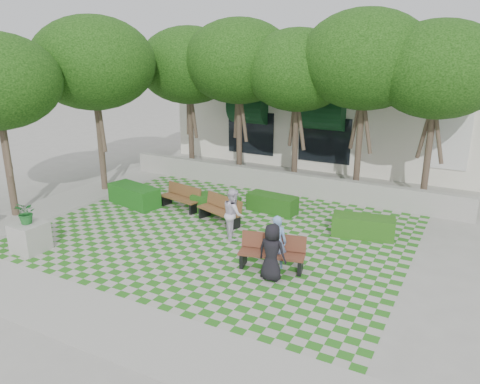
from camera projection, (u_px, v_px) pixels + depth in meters
The scene contains 18 objects.
ground at pixel (204, 245), 14.76m from camera, with size 90.00×90.00×0.00m, color gray.
lawn at pixel (220, 234), 15.60m from camera, with size 12.00×12.00×0.00m, color #2B721E.
sidewalk_south at pixel (95, 318), 10.81m from camera, with size 16.00×2.00×0.01m, color #9E9B93.
sidewalk_west at pixel (66, 201), 18.83m from camera, with size 2.00×12.00×0.01m, color #9E9B93.
retaining_wall at pixel (282, 182), 19.84m from camera, with size 15.00×0.36×0.90m, color #9E9B93.
bench_east at pixel (272, 253), 13.10m from camera, with size 1.93×1.00×0.97m.
bench_mid at pixel (220, 210), 16.46m from camera, with size 1.89×1.13×0.94m.
bench_west at pixel (181, 198), 17.85m from camera, with size 1.80×0.90×0.90m.
hedge_east at pixel (363, 227), 15.29m from camera, with size 1.98×0.79×0.69m, color #225215.
hedge_midright at pixel (272, 203), 17.56m from camera, with size 1.87×0.75×0.65m, color #1B4B14.
hedge_midleft at pixel (216, 204), 17.48m from camera, with size 1.81×0.72×0.63m, color #1A4813.
hedge_west at pixel (134, 195), 18.28m from camera, with size 2.21×0.88×0.77m, color #165115.
planter_front at pixel (29, 231), 14.13m from camera, with size 0.90×0.90×1.59m.
person_blue at pixel (276, 242), 13.02m from camera, with size 0.57×0.38×1.57m, color #769DD8.
person_dark at pixel (272, 252), 12.37m from camera, with size 0.78×0.51×1.59m, color black.
person_white at pixel (233, 214), 15.06m from camera, with size 0.81×0.63×1.66m, color silver.
tree_row at pixel (240, 66), 19.02m from camera, with size 17.70×13.40×7.41m.
building at pixel (356, 112), 25.41m from camera, with size 18.00×8.92×5.15m.
Camera 1 is at (7.40, -11.42, 6.08)m, focal length 35.00 mm.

